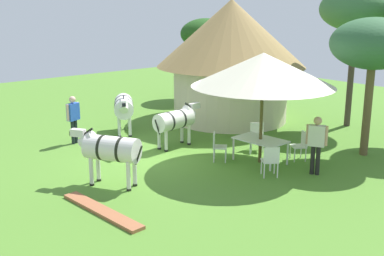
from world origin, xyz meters
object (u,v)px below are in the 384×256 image
at_px(patio_chair_east_end, 217,145).
at_px(zebra_nearest_camera, 124,107).
at_px(patio_chair_west_end, 301,144).
at_px(striped_lounge_chair, 113,149).
at_px(zebra_toward_hut, 175,120).
at_px(acacia_tree_right_background, 374,45).
at_px(shade_umbrella, 263,70).
at_px(zebra_by_umbrella, 110,149).
at_px(acacia_tree_far_lawn, 206,34).
at_px(thatched_hut, 231,54).
at_px(acacia_tree_left_background, 356,10).
at_px(standing_watcher, 73,115).
at_px(patio_chair_near_hut, 257,135).
at_px(patio_dining_table, 260,141).
at_px(patio_chair_near_lawn, 271,159).
at_px(guest_beside_umbrella, 317,140).

distance_m(patio_chair_east_end, zebra_nearest_camera, 4.73).
xyz_separation_m(patio_chair_east_end, patio_chair_west_end, (1.63, 2.04, 0.00)).
distance_m(striped_lounge_chair, zebra_toward_hut, 2.33).
bearing_deg(patio_chair_west_end, acacia_tree_right_background, -85.24).
distance_m(shade_umbrella, striped_lounge_chair, 5.34).
bearing_deg(zebra_by_umbrella, acacia_tree_far_lawn, 6.60).
xyz_separation_m(thatched_hut, acacia_tree_right_background, (6.25, -0.11, 0.76)).
bearing_deg(acacia_tree_far_lawn, acacia_tree_left_background, 2.71).
distance_m(zebra_by_umbrella, acacia_tree_far_lawn, 12.94).
xyz_separation_m(patio_chair_west_end, acacia_tree_right_background, (0.99, 2.01, 3.01)).
distance_m(acacia_tree_far_lawn, acacia_tree_left_background, 8.17).
relative_size(striped_lounge_chair, acacia_tree_right_background, 0.22).
distance_m(patio_chair_east_end, standing_watcher, 5.28).
height_order(patio_chair_near_hut, acacia_tree_far_lawn, acacia_tree_far_lawn).
distance_m(shade_umbrella, patio_dining_table, 2.20).
distance_m(standing_watcher, zebra_nearest_camera, 2.09).
distance_m(standing_watcher, striped_lounge_chair, 2.28).
distance_m(patio_chair_east_end, striped_lounge_chair, 3.35).
bearing_deg(acacia_tree_left_background, acacia_tree_far_lawn, -177.29).
height_order(standing_watcher, acacia_tree_right_background, acacia_tree_right_background).
distance_m(thatched_hut, shade_umbrella, 5.62).
relative_size(thatched_hut, standing_watcher, 3.62).
xyz_separation_m(patio_dining_table, patio_chair_near_hut, (-0.95, 0.91, -0.15)).
distance_m(patio_chair_near_lawn, acacia_tree_left_background, 8.17).
bearing_deg(acacia_tree_far_lawn, striped_lounge_chair, -58.52).
bearing_deg(zebra_by_umbrella, patio_chair_near_lawn, -62.07).
height_order(zebra_by_umbrella, acacia_tree_left_background, acacia_tree_left_background).
xyz_separation_m(thatched_hut, guest_beside_umbrella, (6.33, -2.87, -1.75)).
height_order(guest_beside_umbrella, zebra_by_umbrella, guest_beside_umbrella).
bearing_deg(patio_chair_near_hut, zebra_by_umbrella, 40.15).
xyz_separation_m(guest_beside_umbrella, zebra_toward_hut, (-4.74, -1.32, -0.10)).
xyz_separation_m(patio_dining_table, zebra_by_umbrella, (-1.28, -4.51, 0.36)).
xyz_separation_m(patio_chair_west_end, guest_beside_umbrella, (1.07, -0.75, 0.50)).
xyz_separation_m(shade_umbrella, patio_chair_near_hut, (-0.95, 0.91, -2.34)).
xyz_separation_m(shade_umbrella, zebra_by_umbrella, (-1.28, -4.51, -1.84)).
distance_m(patio_chair_near_hut, guest_beside_umbrella, 2.80).
distance_m(shade_umbrella, patio_chair_east_end, 2.69).
distance_m(zebra_nearest_camera, zebra_toward_hut, 2.68).
height_order(shade_umbrella, acacia_tree_far_lawn, acacia_tree_far_lawn).
bearing_deg(acacia_tree_far_lawn, zebra_nearest_camera, -65.29).
bearing_deg(shade_umbrella, striped_lounge_chair, -137.95).
bearing_deg(thatched_hut, shade_umbrella, -35.30).
distance_m(zebra_nearest_camera, acacia_tree_right_background, 8.91).
xyz_separation_m(shade_umbrella, patio_chair_near_lawn, (1.07, -0.77, -2.34)).
relative_size(patio_chair_west_end, striped_lounge_chair, 0.93).
distance_m(shade_umbrella, patio_chair_near_lawn, 2.69).
bearing_deg(standing_watcher, zebra_nearest_camera, 161.15).
bearing_deg(patio_chair_east_end, zebra_by_umbrella, -48.72).
bearing_deg(patio_chair_near_lawn, acacia_tree_left_background, 51.05).
bearing_deg(shade_umbrella, guest_beside_umbrella, 12.08).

